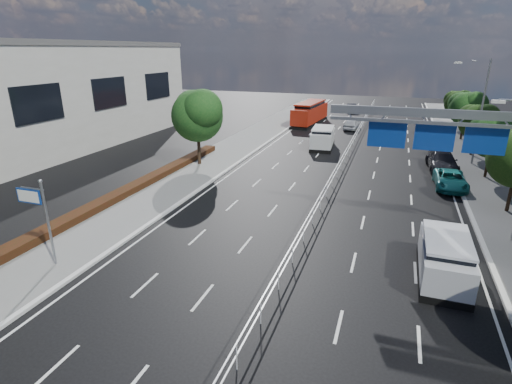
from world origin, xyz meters
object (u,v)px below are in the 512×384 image
(overhead_gantry, at_px, (451,133))
(near_car_silver, at_px, (352,124))
(toilet_sign, at_px, (38,208))
(near_car_dark, at_px, (351,108))
(silver_minivan, at_px, (445,258))
(white_minivan, at_px, (323,138))
(red_bus, at_px, (310,112))
(parked_car_teal, at_px, (451,180))
(parked_car_dark, at_px, (442,161))

(overhead_gantry, distance_m, near_car_silver, 30.87)
(toilet_sign, relative_size, overhead_gantry, 0.42)
(near_car_dark, height_order, silver_minivan, silver_minivan)
(overhead_gantry, relative_size, silver_minivan, 2.13)
(white_minivan, bearing_deg, near_car_dark, 85.72)
(overhead_gantry, relative_size, red_bus, 1.01)
(near_car_silver, relative_size, near_car_dark, 0.99)
(white_minivan, distance_m, near_car_dark, 26.82)
(toilet_sign, xyz_separation_m, parked_car_teal, (19.25, 18.53, -2.31))
(toilet_sign, relative_size, silver_minivan, 0.90)
(parked_car_dark, bearing_deg, toilet_sign, -132.86)
(white_minivan, relative_size, parked_car_teal, 1.12)
(silver_minivan, bearing_deg, overhead_gantry, 90.12)
(near_car_dark, xyz_separation_m, parked_car_dark, (11.14, -31.40, 0.09))
(toilet_sign, xyz_separation_m, overhead_gantry, (17.69, 10.05, 2.66))
(overhead_gantry, relative_size, near_car_dark, 2.46)
(near_car_silver, xyz_separation_m, parked_car_dark, (9.32, -15.96, 0.07))
(silver_minivan, bearing_deg, parked_car_dark, 86.29)
(toilet_sign, distance_m, white_minivan, 29.28)
(white_minivan, height_order, near_car_dark, white_minivan)
(near_car_silver, relative_size, parked_car_teal, 0.90)
(toilet_sign, xyz_separation_m, white_minivan, (8.04, 28.09, -1.89))
(silver_minivan, bearing_deg, near_car_silver, 103.53)
(toilet_sign, bearing_deg, overhead_gantry, 29.60)
(red_bus, height_order, near_car_dark, red_bus)
(parked_car_dark, bearing_deg, near_car_silver, 116.47)
(white_minivan, bearing_deg, parked_car_dark, -27.12)
(red_bus, xyz_separation_m, parked_car_teal, (15.44, -23.20, -0.92))
(parked_car_dark, bearing_deg, silver_minivan, -98.16)
(toilet_sign, bearing_deg, parked_car_dark, 50.97)
(white_minivan, distance_m, parked_car_dark, 11.94)
(silver_minivan, distance_m, parked_car_dark, 18.63)
(toilet_sign, distance_m, near_car_silver, 40.71)
(toilet_sign, relative_size, parked_car_teal, 0.95)
(near_car_silver, xyz_separation_m, parked_car_teal, (9.52, -20.94, -0.07))
(parked_car_dark, bearing_deg, near_car_dark, 105.70)
(overhead_gantry, bearing_deg, toilet_sign, -150.40)
(silver_minivan, height_order, parked_car_teal, silver_minivan)
(near_car_silver, xyz_separation_m, silver_minivan, (7.92, -34.54, 0.27))
(white_minivan, height_order, near_car_silver, white_minivan)
(near_car_dark, relative_size, silver_minivan, 0.87)
(toilet_sign, relative_size, red_bus, 0.43)
(toilet_sign, height_order, red_bus, toilet_sign)
(overhead_gantry, bearing_deg, parked_car_teal, 79.57)
(overhead_gantry, xyz_separation_m, parked_car_dark, (1.36, 13.45, -4.83))
(near_car_silver, bearing_deg, overhead_gantry, 108.60)
(toilet_sign, xyz_separation_m, parked_car_dark, (19.06, 23.51, -2.17))
(red_bus, distance_m, parked_car_dark, 23.77)
(red_bus, bearing_deg, silver_minivan, -64.42)
(toilet_sign, xyz_separation_m, near_car_dark, (7.92, 54.91, -2.26))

